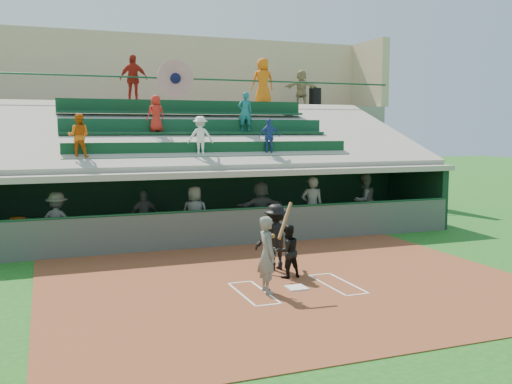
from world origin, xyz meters
name	(u,v)px	position (x,y,z in m)	size (l,w,h in m)	color
ground	(296,289)	(0.00, 0.00, 0.00)	(100.00, 100.00, 0.00)	#195618
dirt_slab	(287,283)	(0.00, 0.50, 0.01)	(11.00, 9.00, 0.02)	brown
home_plate	(296,288)	(0.00, 0.00, 0.04)	(0.43, 0.43, 0.03)	white
batters_box_chalk	(296,288)	(0.00, 0.00, 0.02)	(2.65, 1.85, 0.01)	white
dugout_floor	(212,236)	(0.00, 6.75, 0.02)	(16.00, 3.50, 0.04)	gray
concourse_slab	(169,158)	(0.00, 13.50, 2.30)	(20.00, 3.00, 4.60)	gray
grandstand	(185,162)	(-0.01, 10.51, 2.26)	(20.40, 10.40, 7.80)	#4E534E
batter_at_plate	(267,254)	(-0.72, -0.06, 0.86)	(0.84, 0.73, 1.95)	#595C57
catcher	(288,251)	(0.19, 0.93, 0.65)	(0.62, 0.48, 1.27)	black
home_umpire	(276,237)	(0.23, 1.78, 0.85)	(1.07, 0.62, 1.66)	black
dugout_bench	(195,222)	(-0.22, 8.08, 0.28)	(16.27, 0.49, 0.49)	olive
white_table	(17,243)	(-5.96, 5.90, 0.35)	(0.71, 0.54, 0.62)	white
water_cooler	(18,225)	(-5.91, 5.83, 0.87)	(0.41, 0.41, 0.41)	#E9530D
dugout_player_a	(57,222)	(-4.86, 5.85, 0.90)	(1.11, 0.64, 1.72)	#535550
dugout_player_b	(144,215)	(-2.24, 6.65, 0.83)	(0.93, 0.39, 1.59)	#52544F
dugout_player_c	(195,214)	(-0.80, 5.86, 0.91)	(0.85, 0.56, 1.75)	#61645E
dugout_player_d	(261,208)	(1.59, 6.38, 0.93)	(1.65, 0.52, 1.77)	#5D605A
dugout_player_e	(312,206)	(3.03, 5.42, 1.02)	(0.71, 0.47, 1.96)	#50534E
dugout_player_f	(364,201)	(5.52, 6.29, 1.00)	(0.93, 0.72, 1.91)	#5A5D57
trash_bin	(315,97)	(6.97, 13.25, 5.03)	(0.57, 0.57, 0.86)	black
concourse_staff_a	(134,79)	(-1.64, 12.26, 5.56)	(1.13, 0.47, 1.92)	#A81E13
concourse_staff_b	(263,81)	(3.85, 12.04, 5.60)	(0.97, 0.63, 1.99)	#DE610D
concourse_staff_c	(301,88)	(6.19, 13.15, 5.44)	(1.55, 0.49, 1.67)	tan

